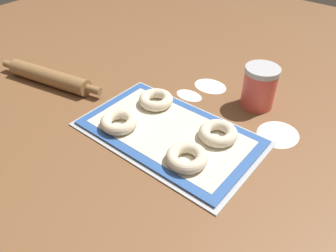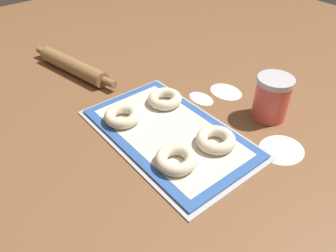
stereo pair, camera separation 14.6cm
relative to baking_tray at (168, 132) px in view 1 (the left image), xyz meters
name	(u,v)px [view 1 (the left image)]	position (x,y,z in m)	size (l,w,h in m)	color
ground_plane	(168,135)	(0.00, -0.01, 0.00)	(2.80, 2.80, 0.00)	brown
baking_tray	(168,132)	(0.00, 0.00, 0.00)	(0.51, 0.30, 0.01)	#B2B5BA
baking_mat	(168,131)	(0.00, 0.00, 0.01)	(0.48, 0.28, 0.00)	#2D569E
bagel_front_left	(119,122)	(-0.12, -0.07, 0.02)	(0.11, 0.11, 0.03)	beige
bagel_front_right	(187,157)	(0.11, -0.07, 0.02)	(0.11, 0.11, 0.03)	beige
bagel_back_left	(156,100)	(-0.11, 0.08, 0.02)	(0.11, 0.11, 0.03)	beige
bagel_back_right	(218,133)	(0.12, 0.06, 0.02)	(0.11, 0.11, 0.03)	beige
flour_canister	(259,87)	(0.13, 0.29, 0.06)	(0.10, 0.10, 0.13)	#DB4C3D
rolling_pin	(49,77)	(-0.49, -0.05, 0.02)	(0.42, 0.12, 0.06)	olive
flour_patch_near	(210,86)	(-0.05, 0.29, 0.00)	(0.11, 0.09, 0.00)	white
flour_patch_far	(189,95)	(-0.07, 0.20, 0.00)	(0.09, 0.06, 0.00)	white
flour_patch_side	(278,134)	(0.24, 0.19, 0.00)	(0.11, 0.13, 0.00)	white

